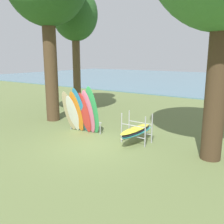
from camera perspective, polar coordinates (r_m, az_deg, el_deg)
name	(u,v)px	position (r m, az deg, el deg)	size (l,w,h in m)	color
ground_plane	(93,145)	(10.41, -4.28, -7.47)	(80.00, 80.00, 0.00)	olive
tree_mid_behind	(75,17)	(18.19, -8.32, 20.51)	(3.04, 3.04, 8.03)	brown
leaning_board_pile	(81,112)	(11.75, -7.03, 0.01)	(1.89, 1.08, 2.29)	#C6B289
board_storage_rack	(136,131)	(10.60, 5.51, -4.30)	(1.15, 2.13, 1.25)	#9EA0A5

